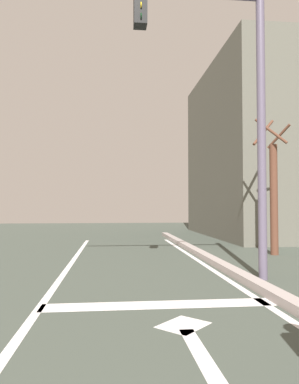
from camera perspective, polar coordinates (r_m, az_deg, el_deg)
lane_line_center at (r=4.73m, az=-18.46°, el=-18.93°), size 0.12×20.00×0.01m
lane_line_curbside at (r=5.10m, az=20.11°, el=-17.66°), size 0.12×20.00×0.01m
stop_bar at (r=5.24m, az=1.60°, el=-17.33°), size 3.25×0.40×0.01m
lane_arrow_stem at (r=3.67m, az=8.20°, el=-24.14°), size 0.16×1.40×0.01m
lane_arrow_head at (r=4.45m, az=5.36°, el=-20.13°), size 0.71×0.71×0.01m
traffic_signal_mast at (r=7.21m, az=9.57°, el=18.14°), size 4.67×0.34×5.76m
roadside_tree at (r=10.71m, az=18.96°, el=0.05°), size 1.12×1.11×3.92m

